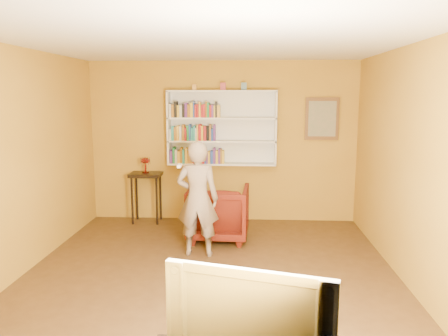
{
  "coord_description": "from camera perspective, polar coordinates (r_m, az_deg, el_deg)",
  "views": [
    {
      "loc": [
        0.46,
        -4.86,
        2.14
      ],
      "look_at": [
        0.13,
        0.75,
        1.19
      ],
      "focal_mm": 35.0,
      "sensor_mm": 36.0,
      "label": 1
    }
  ],
  "objects": [
    {
      "name": "television",
      "position": [
        2.94,
        3.71,
        -17.93
      ],
      "size": [
        1.08,
        0.41,
        0.62
      ],
      "primitive_type": "imported",
      "rotation": [
        0.0,
        0.0,
        -0.26
      ],
      "color": "black",
      "rests_on": "tv_cabinet"
    },
    {
      "name": "ornament_centre",
      "position": [
        7.22,
        -0.12,
        10.61
      ],
      "size": [
        0.09,
        0.09,
        0.12
      ],
      "primitive_type": "cube",
      "color": "#AC3941",
      "rests_on": "bookshelf"
    },
    {
      "name": "ornament_left",
      "position": [
        7.27,
        -3.9,
        10.48
      ],
      "size": [
        0.07,
        0.07,
        0.1
      ],
      "primitive_type": "cube",
      "color": "gold",
      "rests_on": "bookshelf"
    },
    {
      "name": "books_row_upper",
      "position": [
        7.22,
        -3.83,
        7.51
      ],
      "size": [
        0.83,
        0.19,
        0.26
      ],
      "color": "beige",
      "rests_on": "bookshelf"
    },
    {
      "name": "ruby_lustre",
      "position": [
        7.4,
        -10.23,
        0.79
      ],
      "size": [
        0.16,
        0.15,
        0.26
      ],
      "color": "maroon",
      "rests_on": "console_table"
    },
    {
      "name": "person",
      "position": [
        5.82,
        -3.47,
        -4.05
      ],
      "size": [
        0.58,
        0.39,
        1.55
      ],
      "primitive_type": "imported",
      "rotation": [
        0.0,
        0.0,
        3.11
      ],
      "color": "#7B695A",
      "rests_on": "ground"
    },
    {
      "name": "books_row_lower",
      "position": [
        7.29,
        -3.58,
        1.56
      ],
      "size": [
        0.9,
        0.19,
        0.27
      ],
      "color": "#5B2B83",
      "rests_on": "bookshelf"
    },
    {
      "name": "armchair",
      "position": [
        6.54,
        -0.71,
        -5.83
      ],
      "size": [
        0.9,
        0.93,
        0.81
      ],
      "primitive_type": "imported",
      "rotation": [
        0.0,
        0.0,
        3.1
      ],
      "color": "#3F0804",
      "rests_on": "ground"
    },
    {
      "name": "books_row_middle",
      "position": [
        7.25,
        -4.07,
        4.56
      ],
      "size": [
        0.75,
        0.19,
        0.27
      ],
      "color": "beige",
      "rests_on": "bookshelf"
    },
    {
      "name": "bookshelf",
      "position": [
        7.3,
        -0.25,
        5.25
      ],
      "size": [
        1.8,
        0.29,
        1.23
      ],
      "color": "silver",
      "rests_on": "room_shell"
    },
    {
      "name": "game_remote",
      "position": [
        5.38,
        -5.83,
        0.3
      ],
      "size": [
        0.04,
        0.15,
        0.04
      ],
      "primitive_type": "cube",
      "color": "white",
      "rests_on": "person"
    },
    {
      "name": "console_table",
      "position": [
        7.45,
        -10.15,
        -1.74
      ],
      "size": [
        0.52,
        0.4,
        0.85
      ],
      "color": "black",
      "rests_on": "ground"
    },
    {
      "name": "ornament_right",
      "position": [
        7.21,
        2.62,
        10.6
      ],
      "size": [
        0.09,
        0.09,
        0.12
      ],
      "primitive_type": "cube",
      "color": "slate",
      "rests_on": "bookshelf"
    },
    {
      "name": "framed_painting",
      "position": [
        7.42,
        12.68,
        6.3
      ],
      "size": [
        0.55,
        0.05,
        0.7
      ],
      "color": "#553618",
      "rests_on": "room_shell"
    },
    {
      "name": "room_shell",
      "position": [
        5.01,
        -1.99,
        -3.43
      ],
      "size": [
        5.3,
        5.8,
        2.88
      ],
      "color": "#402A14",
      "rests_on": "ground"
    }
  ]
}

